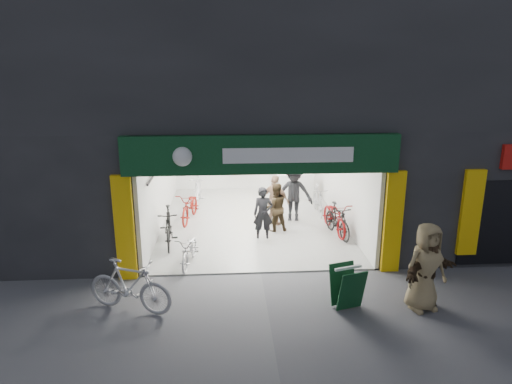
{
  "coord_description": "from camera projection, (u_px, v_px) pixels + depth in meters",
  "views": [
    {
      "loc": [
        -0.83,
        -10.39,
        5.05
      ],
      "look_at": [
        -0.02,
        1.5,
        1.7
      ],
      "focal_mm": 32.0,
      "sensor_mm": 36.0,
      "label": 1
    }
  ],
  "objects": [
    {
      "name": "bike_right_back",
      "position": [
        318.0,
        200.0,
        15.79
      ],
      "size": [
        0.5,
        1.69,
        1.01
      ],
      "primitive_type": "imported",
      "rotation": [
        0.0,
        0.0,
        -0.01
      ],
      "color": "#B0B1B5",
      "rests_on": "ground"
    },
    {
      "name": "bike_left_midback",
      "position": [
        190.0,
        206.0,
        15.09
      ],
      "size": [
        0.97,
        2.01,
        1.01
      ],
      "primitive_type": "imported",
      "rotation": [
        0.0,
        0.0,
        -0.16
      ],
      "color": "maroon",
      "rests_on": "ground"
    },
    {
      "name": "customer_b",
      "position": [
        275.0,
        208.0,
        14.07
      ],
      "size": [
        0.85,
        0.72,
        1.56
      ],
      "primitive_type": "imported",
      "rotation": [
        0.0,
        0.0,
        3.32
      ],
      "color": "#322616",
      "rests_on": "ground"
    },
    {
      "name": "bike_right_mid",
      "position": [
        335.0,
        217.0,
        14.07
      ],
      "size": [
        0.87,
        2.01,
        1.02
      ],
      "primitive_type": "imported",
      "rotation": [
        0.0,
        0.0,
        0.1
      ],
      "color": "maroon",
      "rests_on": "ground"
    },
    {
      "name": "ground",
      "position": [
        261.0,
        273.0,
        11.4
      ],
      "size": [
        60.0,
        60.0,
        0.0
      ],
      "primitive_type": "plane",
      "color": "#56565B",
      "rests_on": "ground"
    },
    {
      "name": "bike_left_front",
      "position": [
        190.0,
        250.0,
        11.78
      ],
      "size": [
        0.77,
        1.65,
        0.84
      ],
      "primitive_type": "imported",
      "rotation": [
        0.0,
        0.0,
        -0.14
      ],
      "color": "silver",
      "rests_on": "ground"
    },
    {
      "name": "bike_left_midfront",
      "position": [
        168.0,
        227.0,
        13.02
      ],
      "size": [
        0.7,
        1.9,
        1.12
      ],
      "primitive_type": "imported",
      "rotation": [
        0.0,
        0.0,
        0.1
      ],
      "color": "black",
      "rests_on": "ground"
    },
    {
      "name": "pedestrian_far",
      "position": [
        426.0,
        272.0,
        9.58
      ],
      "size": [
        1.58,
        1.19,
        1.66
      ],
      "primitive_type": "imported",
      "rotation": [
        0.0,
        0.0,
        0.52
      ],
      "color": "#342617",
      "rests_on": "ground"
    },
    {
      "name": "customer_d",
      "position": [
        275.0,
        201.0,
        14.56
      ],
      "size": [
        1.04,
        0.88,
        1.68
      ],
      "primitive_type": "imported",
      "rotation": [
        0.0,
        0.0,
        2.55
      ],
      "color": "#8C6951",
      "rests_on": "ground"
    },
    {
      "name": "bike_right_front",
      "position": [
        338.0,
        220.0,
        13.72
      ],
      "size": [
        0.79,
        1.75,
        1.02
      ],
      "primitive_type": "imported",
      "rotation": [
        0.0,
        0.0,
        0.19
      ],
      "color": "black",
      "rests_on": "ground"
    },
    {
      "name": "pedestrian_near",
      "position": [
        426.0,
        267.0,
        9.52
      ],
      "size": [
        1.06,
        0.83,
        1.92
      ],
      "primitive_type": "imported",
      "rotation": [
        0.0,
        0.0,
        0.25
      ],
      "color": "#8A7650",
      "rests_on": "ground"
    },
    {
      "name": "sandwich_board",
      "position": [
        347.0,
        286.0,
        9.68
      ],
      "size": [
        0.74,
        0.75,
        0.92
      ],
      "rotation": [
        0.0,
        0.0,
        0.28
      ],
      "color": "#0E391B",
      "rests_on": "ground"
    },
    {
      "name": "building",
      "position": [
        277.0,
        87.0,
        15.08
      ],
      "size": [
        17.0,
        10.27,
        8.0
      ],
      "color": "#232326",
      "rests_on": "ground"
    },
    {
      "name": "parked_bike",
      "position": [
        130.0,
        286.0,
        9.54
      ],
      "size": [
        2.0,
        1.2,
        1.16
      ],
      "primitive_type": "imported",
      "rotation": [
        0.0,
        0.0,
        1.2
      ],
      "color": "#B5B5BA",
      "rests_on": "ground"
    },
    {
      "name": "bike_left_back",
      "position": [
        198.0,
        190.0,
        16.89
      ],
      "size": [
        0.6,
        1.88,
        1.12
      ],
      "primitive_type": "imported",
      "rotation": [
        0.0,
        0.0,
        -0.04
      ],
      "color": "silver",
      "rests_on": "ground"
    },
    {
      "name": "customer_c",
      "position": [
        294.0,
        193.0,
        14.95
      ],
      "size": [
        1.34,
        0.89,
        1.93
      ],
      "primitive_type": "imported",
      "rotation": [
        0.0,
        0.0,
        -0.15
      ],
      "color": "black",
      "rests_on": "ground"
    },
    {
      "name": "customer_a",
      "position": [
        263.0,
        214.0,
        13.43
      ],
      "size": [
        0.59,
        0.39,
        1.6
      ],
      "primitive_type": "imported",
      "rotation": [
        0.0,
        0.0,
        -0.02
      ],
      "color": "black",
      "rests_on": "ground"
    }
  ]
}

